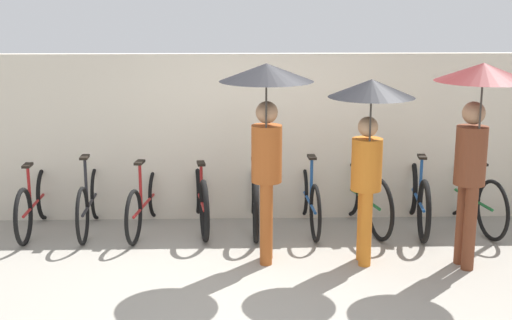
{
  "coord_description": "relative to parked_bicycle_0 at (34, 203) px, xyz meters",
  "views": [
    {
      "loc": [
        -0.21,
        -6.55,
        2.81
      ],
      "look_at": [
        0.0,
        1.19,
        1.0
      ],
      "focal_mm": 50.0,
      "sensor_mm": 36.0,
      "label": 1
    }
  ],
  "objects": [
    {
      "name": "pedestrian_leading",
      "position": [
        2.75,
        -1.17,
        1.29
      ],
      "size": [
        0.95,
        0.95,
        2.14
      ],
      "rotation": [
        0.0,
        0.0,
        3.06
      ],
      "color": "#9E4C1E",
      "rests_on": "ground"
    },
    {
      "name": "parked_bicycle_0",
      "position": [
        0.0,
        0.0,
        0.0
      ],
      "size": [
        0.44,
        1.66,
        0.98
      ],
      "rotation": [
        0.0,
        0.0,
        1.59
      ],
      "color": "black",
      "rests_on": "ground"
    },
    {
      "name": "parked_bicycle_5",
      "position": [
        3.32,
        0.06,
        0.01
      ],
      "size": [
        0.44,
        1.71,
        1.0
      ],
      "rotation": [
        0.0,
        0.0,
        1.62
      ],
      "color": "black",
      "rests_on": "ground"
    },
    {
      "name": "parked_bicycle_1",
      "position": [
        0.66,
        0.0,
        0.01
      ],
      "size": [
        0.44,
        1.65,
        1.03
      ],
      "rotation": [
        0.0,
        0.0,
        1.6
      ],
      "color": "black",
      "rests_on": "ground"
    },
    {
      "name": "ground_plane",
      "position": [
        2.66,
        -1.76,
        -0.35
      ],
      "size": [
        30.0,
        30.0,
        0.0
      ],
      "primitive_type": "plane",
      "color": "gray"
    },
    {
      "name": "pedestrian_trailing",
      "position": [
        4.85,
        -1.37,
        1.31
      ],
      "size": [
        0.95,
        0.95,
        2.16
      ],
      "rotation": [
        0.0,
        0.0,
        3.28
      ],
      "color": "brown",
      "rests_on": "ground"
    },
    {
      "name": "parked_bicycle_4",
      "position": [
        2.66,
        0.07,
        0.03
      ],
      "size": [
        0.44,
        1.81,
        1.04
      ],
      "rotation": [
        0.0,
        0.0,
        1.57
      ],
      "color": "black",
      "rests_on": "ground"
    },
    {
      "name": "parked_bicycle_8",
      "position": [
        5.32,
        0.03,
        0.02
      ],
      "size": [
        0.48,
        1.73,
        1.01
      ],
      "rotation": [
        0.0,
        0.0,
        1.74
      ],
      "color": "black",
      "rests_on": "ground"
    },
    {
      "name": "parked_bicycle_6",
      "position": [
        3.99,
        0.05,
        0.04
      ],
      "size": [
        0.54,
        1.72,
        1.03
      ],
      "rotation": [
        0.0,
        0.0,
        1.79
      ],
      "color": "black",
      "rests_on": "ground"
    },
    {
      "name": "back_wall",
      "position": [
        2.66,
        0.48,
        0.7
      ],
      "size": [
        13.32,
        0.12,
        2.1
      ],
      "color": "beige",
      "rests_on": "ground"
    },
    {
      "name": "pedestrian_center",
      "position": [
        3.79,
        -1.23,
        1.15
      ],
      "size": [
        0.87,
        0.87,
        1.98
      ],
      "rotation": [
        0.0,
        0.0,
        3.11
      ],
      "color": "#C66B1E",
      "rests_on": "ground"
    },
    {
      "name": "parked_bicycle_2",
      "position": [
        1.33,
        0.02,
        -0.01
      ],
      "size": [
        0.44,
        1.71,
        1.03
      ],
      "rotation": [
        0.0,
        0.0,
        1.45
      ],
      "color": "black",
      "rests_on": "ground"
    },
    {
      "name": "parked_bicycle_7",
      "position": [
        4.65,
        0.02,
        0.03
      ],
      "size": [
        0.44,
        1.83,
        0.97
      ],
      "rotation": [
        0.0,
        0.0,
        1.46
      ],
      "color": "black",
      "rests_on": "ground"
    },
    {
      "name": "parked_bicycle_3",
      "position": [
        1.99,
        0.11,
        0.02
      ],
      "size": [
        0.44,
        1.77,
        0.99
      ],
      "rotation": [
        0.0,
        0.0,
        1.71
      ],
      "color": "black",
      "rests_on": "ground"
    }
  ]
}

